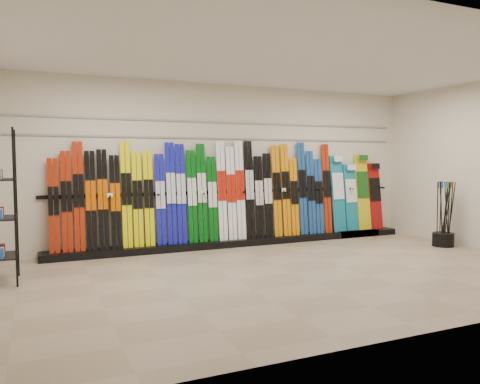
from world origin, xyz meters
name	(u,v)px	position (x,y,z in m)	size (l,w,h in m)	color
floor	(293,273)	(0.00, 0.00, 0.00)	(8.00, 8.00, 0.00)	gray
back_wall	(226,165)	(0.00, 2.50, 1.50)	(8.00, 8.00, 0.00)	beige
ceiling	(295,58)	(0.00, 0.00, 3.00)	(8.00, 8.00, 0.00)	silver
ski_rack_base	(242,242)	(0.22, 2.28, 0.06)	(8.00, 0.40, 0.12)	black
skis	(208,195)	(-0.43, 2.32, 0.97)	(5.37, 0.22, 1.84)	#A22109
snowboards	(357,195)	(2.92, 2.35, 0.87)	(1.26, 0.24, 1.59)	#14728C
pole_bin	(443,239)	(3.60, 0.66, 0.12)	(0.39, 0.39, 0.25)	black
ski_poles	(445,213)	(3.63, 0.66, 0.61)	(0.35, 0.36, 1.18)	black
slatwall_rail_0	(226,138)	(0.00, 2.48, 2.00)	(7.60, 0.02, 0.03)	gray
slatwall_rail_1	(226,122)	(0.00, 2.48, 2.30)	(7.60, 0.02, 0.03)	gray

